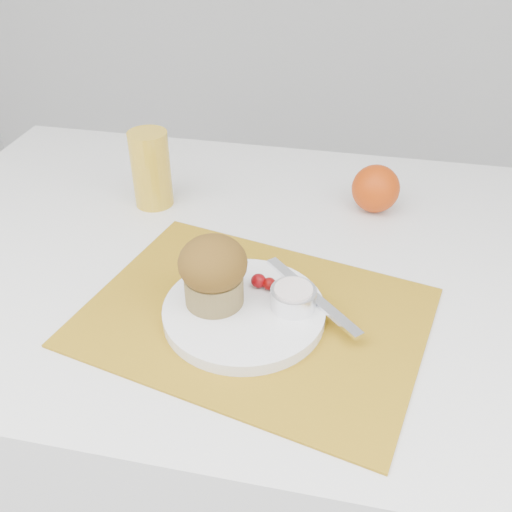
% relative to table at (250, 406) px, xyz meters
% --- Properties ---
extents(table, '(1.20, 0.80, 0.75)m').
position_rel_table_xyz_m(table, '(0.00, 0.00, 0.00)').
color(table, white).
rests_on(table, ground).
extents(placemat, '(0.51, 0.42, 0.00)m').
position_rel_table_xyz_m(placemat, '(0.04, -0.15, 0.38)').
color(placemat, '#A97C17').
rests_on(placemat, table).
extents(plate, '(0.28, 0.28, 0.02)m').
position_rel_table_xyz_m(plate, '(0.03, -0.16, 0.39)').
color(plate, white).
rests_on(plate, placemat).
extents(ramekin, '(0.07, 0.07, 0.03)m').
position_rel_table_xyz_m(ramekin, '(0.09, -0.14, 0.41)').
color(ramekin, white).
rests_on(ramekin, plate).
extents(cream, '(0.05, 0.05, 0.01)m').
position_rel_table_xyz_m(cream, '(0.09, -0.14, 0.42)').
color(cream, white).
rests_on(cream, ramekin).
extents(raspberry_near, '(0.02, 0.02, 0.02)m').
position_rel_table_xyz_m(raspberry_near, '(0.04, -0.11, 0.41)').
color(raspberry_near, '#580205').
rests_on(raspberry_near, plate).
extents(raspberry_far, '(0.02, 0.02, 0.02)m').
position_rel_table_xyz_m(raspberry_far, '(0.05, -0.11, 0.41)').
color(raspberry_far, '#4F0202').
rests_on(raspberry_far, plate).
extents(butter_knife, '(0.15, 0.15, 0.00)m').
position_rel_table_xyz_m(butter_knife, '(0.11, -0.12, 0.40)').
color(butter_knife, silver).
rests_on(butter_knife, plate).
extents(orange, '(0.08, 0.08, 0.08)m').
position_rel_table_xyz_m(orange, '(0.19, 0.18, 0.42)').
color(orange, '#C63E07').
rests_on(orange, table).
extents(juice_glass, '(0.07, 0.07, 0.14)m').
position_rel_table_xyz_m(juice_glass, '(-0.20, 0.12, 0.44)').
color(juice_glass, gold).
rests_on(juice_glass, table).
extents(muffin, '(0.09, 0.09, 0.10)m').
position_rel_table_xyz_m(muffin, '(-0.01, -0.15, 0.45)').
color(muffin, olive).
rests_on(muffin, plate).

